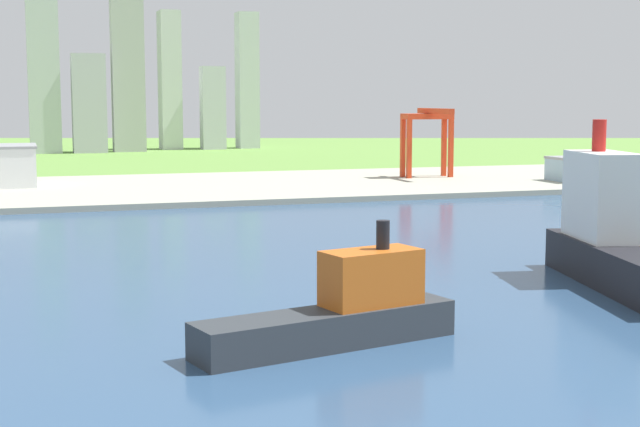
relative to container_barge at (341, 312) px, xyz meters
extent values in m
plane|color=#61903E|center=(0.80, 87.98, -5.89)|extent=(2400.00, 2400.00, 0.00)
cube|color=#2D4C70|center=(0.80, 27.98, -5.81)|extent=(840.00, 360.00, 0.15)
cube|color=#A3A491|center=(0.80, 277.98, -4.64)|extent=(840.00, 140.00, 2.50)
cube|color=#2D3338|center=(-2.87, -0.69, -2.60)|extent=(48.59, 20.71, 6.26)
cube|color=#BF5919|center=(5.99, 1.45, 5.34)|extent=(18.60, 12.03, 9.63)
cylinder|color=black|center=(8.31, 2.01, 12.66)|extent=(2.35, 2.35, 5.01)
cube|color=black|center=(74.81, 25.91, -1.08)|extent=(25.81, 63.02, 9.30)
cube|color=silver|center=(77.36, 37.90, 13.72)|extent=(15.52, 24.01, 20.30)
cylinder|color=red|center=(78.01, 40.91, 27.59)|extent=(3.18, 3.18, 7.44)
cube|color=red|center=(133.89, 282.20, 11.20)|extent=(2.20, 2.20, 29.16)
cube|color=red|center=(156.69, 282.20, 11.20)|extent=(2.20, 2.20, 29.16)
cube|color=red|center=(133.89, 290.20, 11.20)|extent=(2.20, 2.20, 29.16)
cube|color=red|center=(156.69, 290.20, 11.20)|extent=(2.20, 2.20, 29.16)
cube|color=red|center=(145.29, 286.20, 27.18)|extent=(25.21, 10.00, 2.80)
cube|color=red|center=(145.29, 276.74, 29.98)|extent=(2.60, 37.83, 2.60)
cube|color=#99BCD1|center=(213.85, 242.47, 1.81)|extent=(39.82, 24.22, 10.40)
cube|color=gray|center=(213.85, 242.47, 7.61)|extent=(40.62, 24.70, 1.20)
cube|color=#B6BCC0|center=(-29.86, 604.95, 66.69)|extent=(23.49, 14.91, 145.16)
cube|color=#B3B1C0|center=(3.02, 602.72, 32.19)|extent=(25.50, 17.75, 76.16)
cube|color=#A9ABAA|center=(33.91, 608.52, 62.15)|extent=(24.96, 15.62, 136.07)
cube|color=silver|center=(71.04, 635.55, 50.70)|extent=(16.50, 24.46, 113.18)
cube|color=silver|center=(104.45, 624.03, 28.17)|extent=(19.20, 15.77, 68.12)
cube|color=silver|center=(136.00, 632.80, 50.86)|extent=(16.90, 19.62, 113.49)
camera|label=1|loc=(-51.86, -148.55, 36.25)|focal=52.81mm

